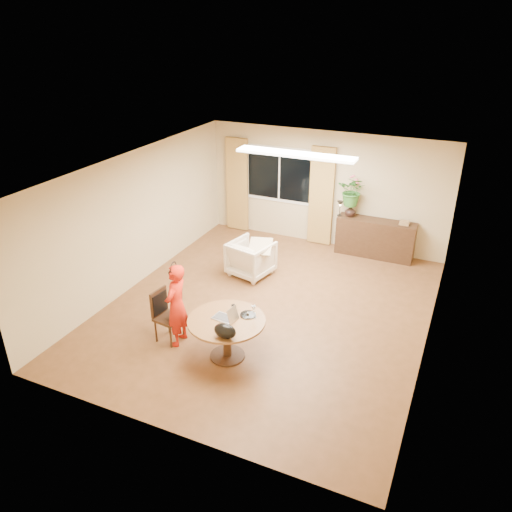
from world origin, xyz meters
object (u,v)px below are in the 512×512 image
(dining_table, at_px, (227,328))
(child, at_px, (176,305))
(sideboard, at_px, (375,238))
(armchair, at_px, (251,258))
(dining_chair, at_px, (169,317))

(dining_table, xyz_separation_m, child, (-0.89, 0.02, 0.17))
(sideboard, bearing_deg, armchair, -137.74)
(dining_table, bearing_deg, child, 178.92)
(dining_chair, relative_size, armchair, 1.10)
(child, relative_size, armchair, 1.73)
(armchair, bearing_deg, sideboard, -125.04)
(sideboard, bearing_deg, dining_table, -105.84)
(dining_table, bearing_deg, dining_chair, 179.29)
(armchair, bearing_deg, dining_table, 119.75)
(dining_chair, distance_m, sideboard, 5.12)
(child, height_order, armchair, child)
(child, bearing_deg, armchair, 173.88)
(sideboard, bearing_deg, child, -115.71)
(dining_table, height_order, sideboard, sideboard)
(dining_table, height_order, child, child)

